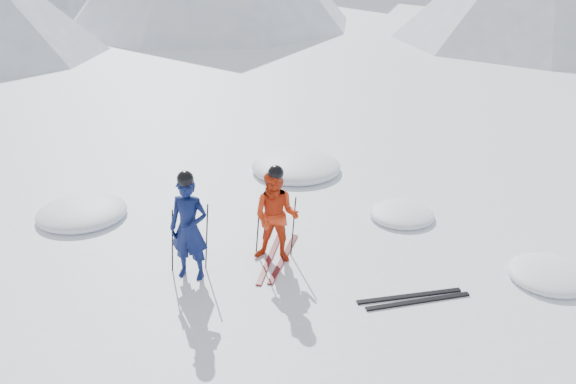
{
  "coord_description": "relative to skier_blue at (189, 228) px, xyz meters",
  "views": [
    {
      "loc": [
        -1.98,
        -8.94,
        5.38
      ],
      "look_at": [
        -1.35,
        0.5,
        1.1
      ],
      "focal_mm": 38.0,
      "sensor_mm": 36.0,
      "label": 1
    }
  ],
  "objects": [
    {
      "name": "pole_blue_right",
      "position": [
        0.25,
        0.25,
        -0.29
      ],
      "size": [
        0.12,
        0.07,
        1.16
      ],
      "primitive_type": "cylinder",
      "rotation": [
        -0.04,
        0.08,
        0.0
      ],
      "color": "black",
      "rests_on": "ground"
    },
    {
      "name": "snow_lumps",
      "position": [
        1.49,
        2.91,
        -0.87
      ],
      "size": [
        9.69,
        6.59,
        0.46
      ],
      "color": "white",
      "rests_on": "ground"
    },
    {
      "name": "ski_worn_left",
      "position": [
        1.29,
        0.44,
        -0.86
      ],
      "size": [
        0.51,
        1.67,
        0.03
      ],
      "primitive_type": "cube",
      "rotation": [
        0.0,
        0.0,
        -0.25
      ],
      "color": "black",
      "rests_on": "ground"
    },
    {
      "name": "pole_red_right",
      "position": [
        1.71,
        0.59,
        -0.33
      ],
      "size": [
        0.11,
        0.08,
        1.08
      ],
      "primitive_type": "cylinder",
      "rotation": [
        -0.05,
        0.08,
        0.0
      ],
      "color": "black",
      "rests_on": "ground"
    },
    {
      "name": "pole_red_left",
      "position": [
        1.11,
        0.69,
        -0.33
      ],
      "size": [
        0.11,
        0.09,
        1.08
      ],
      "primitive_type": "cylinder",
      "rotation": [
        0.06,
        0.08,
        0.0
      ],
      "color": "black",
      "rests_on": "ground"
    },
    {
      "name": "ski_loose_a",
      "position": [
        3.41,
        -0.84,
        -0.86
      ],
      "size": [
        1.7,
        0.33,
        0.03
      ],
      "primitive_type": "cube",
      "rotation": [
        0.0,
        0.0,
        1.71
      ],
      "color": "black",
      "rests_on": "ground"
    },
    {
      "name": "skier_red",
      "position": [
        1.41,
        0.44,
        -0.06
      ],
      "size": [
        0.93,
        0.82,
        1.63
      ],
      "primitive_type": "imported",
      "rotation": [
        0.0,
        0.0,
        -0.29
      ],
      "color": "red",
      "rests_on": "ground"
    },
    {
      "name": "skier_blue",
      "position": [
        0.0,
        0.0,
        0.0
      ],
      "size": [
        0.74,
        0.6,
        1.75
      ],
      "primitive_type": "imported",
      "rotation": [
        0.0,
        0.0,
        -0.32
      ],
      "color": "#0B1544",
      "rests_on": "ground"
    },
    {
      "name": "ski_worn_right",
      "position": [
        1.53,
        0.44,
        -0.86
      ],
      "size": [
        0.63,
        1.64,
        0.03
      ],
      "primitive_type": "cube",
      "rotation": [
        0.0,
        0.0,
        -0.32
      ],
      "color": "black",
      "rests_on": "ground"
    },
    {
      "name": "ground",
      "position": [
        2.98,
        0.3,
        -0.87
      ],
      "size": [
        160.0,
        160.0,
        0.0
      ],
      "primitive_type": "plane",
      "color": "white",
      "rests_on": "ground"
    },
    {
      "name": "ski_loose_b",
      "position": [
        3.51,
        -0.99,
        -0.86
      ],
      "size": [
        1.69,
        0.39,
        0.03
      ],
      "primitive_type": "cube",
      "rotation": [
        0.0,
        0.0,
        1.75
      ],
      "color": "black",
      "rests_on": "ground"
    },
    {
      "name": "pole_blue_left",
      "position": [
        -0.3,
        0.15,
        -0.29
      ],
      "size": [
        0.12,
        0.08,
        1.16
      ],
      "primitive_type": "cylinder",
      "rotation": [
        0.05,
        0.08,
        0.0
      ],
      "color": "black",
      "rests_on": "ground"
    }
  ]
}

